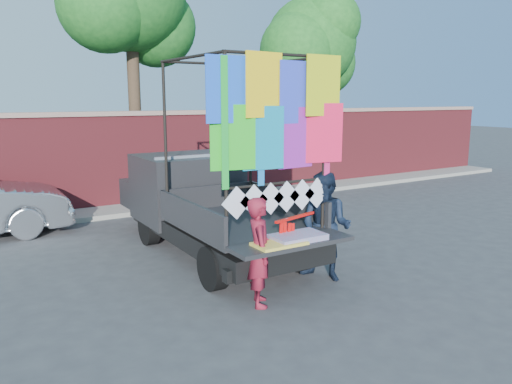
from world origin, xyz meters
TOP-DOWN VIEW (x-y plane):
  - ground at (0.00, 0.00)m, footprint 90.00×90.00m
  - brick_wall at (0.00, 7.00)m, footprint 30.00×0.45m
  - curb at (0.00, 6.30)m, footprint 30.00×1.20m
  - tree_mid at (1.02, 8.12)m, footprint 4.20×3.30m
  - tree_right at (7.52, 8.12)m, footprint 4.20×3.30m
  - pickup_truck at (0.36, 2.49)m, footprint 2.27×5.71m
  - woman at (-0.16, -0.62)m, footprint 0.59×0.68m
  - man at (1.30, -0.31)m, footprint 1.02×1.09m
  - streamer_bundle at (0.47, -0.47)m, footprint 0.87×0.28m

SIDE VIEW (x-z plane):
  - ground at x=0.00m, z-range 0.00..0.00m
  - curb at x=0.00m, z-range 0.00..0.12m
  - woman at x=-0.16m, z-range 0.00..1.59m
  - man at x=1.30m, z-range 0.00..1.79m
  - pickup_truck at x=0.36m, z-range -0.89..2.70m
  - streamer_bundle at x=0.47m, z-range 0.69..1.30m
  - brick_wall at x=0.00m, z-range 0.02..2.63m
  - tree_right at x=7.52m, z-range 1.44..8.06m
  - tree_mid at x=1.02m, z-range 1.83..9.56m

